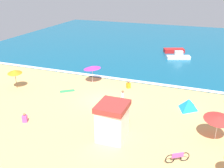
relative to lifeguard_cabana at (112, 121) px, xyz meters
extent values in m
plane|color=#E5B26B|center=(-3.37, 5.99, -1.53)|extent=(60.00, 60.00, 0.00)
cube|color=#0F567A|center=(-3.37, 33.99, -1.48)|extent=(60.00, 44.00, 0.10)
cube|color=white|center=(-3.37, 12.29, -1.43)|extent=(57.00, 0.70, 0.01)
cube|color=white|center=(0.00, 0.00, -0.24)|extent=(2.21, 2.47, 2.58)
cube|color=#A5332D|center=(0.00, 0.00, 1.26)|extent=(2.29, 2.58, 0.42)
cylinder|color=silver|center=(7.76, 2.65, -0.52)|extent=(0.05, 0.05, 2.03)
cone|color=red|center=(7.76, 2.65, 0.40)|extent=(2.92, 2.93, 0.52)
cylinder|color=silver|center=(-6.50, 10.32, -0.50)|extent=(0.05, 0.05, 2.06)
cone|color=#B733C6|center=(-6.50, 10.32, 0.42)|extent=(2.28, 2.26, 0.56)
cylinder|color=#4C3823|center=(-14.03, 5.53, -0.44)|extent=(0.05, 0.05, 2.19)
cone|color=orange|center=(-14.03, 5.53, 0.50)|extent=(2.27, 2.28, 0.57)
pyramid|color=#1999D8|center=(5.24, 7.29, -1.02)|extent=(1.94, 2.34, 1.03)
torus|color=black|center=(4.83, -1.52, -1.20)|extent=(0.64, 0.44, 0.72)
torus|color=black|center=(5.76, -0.92, -1.20)|extent=(0.64, 0.44, 0.72)
cube|color=#D84CA5|center=(5.30, -1.22, -0.98)|extent=(0.77, 0.53, 0.36)
cube|color=orange|center=(-1.82, 10.16, -1.22)|extent=(0.57, 0.57, 0.62)
sphere|color=brown|center=(-1.82, 10.16, -0.81)|extent=(0.22, 0.22, 0.22)
cube|color=#D84CA5|center=(-8.16, -0.49, -1.21)|extent=(0.55, 0.55, 0.64)
sphere|color=#9E6B47|center=(-8.16, -0.49, -0.78)|extent=(0.24, 0.24, 0.24)
cylinder|color=white|center=(-0.96, 5.42, -0.77)|extent=(0.31, 0.31, 1.52)
sphere|color=brown|center=(-0.96, 5.42, 0.10)|extent=(0.24, 0.24, 0.24)
cube|color=green|center=(-8.07, 6.82, -1.53)|extent=(1.74, 1.55, 0.01)
cube|color=white|center=(2.16, 23.89, -1.18)|extent=(3.80, 2.36, 0.50)
cube|color=silver|center=(2.16, 23.89, -0.53)|extent=(1.43, 1.10, 0.80)
cube|color=red|center=(0.94, 27.54, -1.09)|extent=(3.66, 2.58, 0.67)
camera|label=1|loc=(6.20, -16.51, 10.34)|focal=41.34mm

